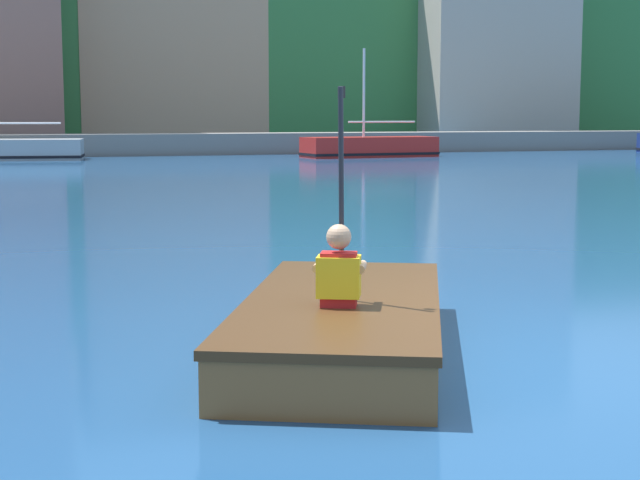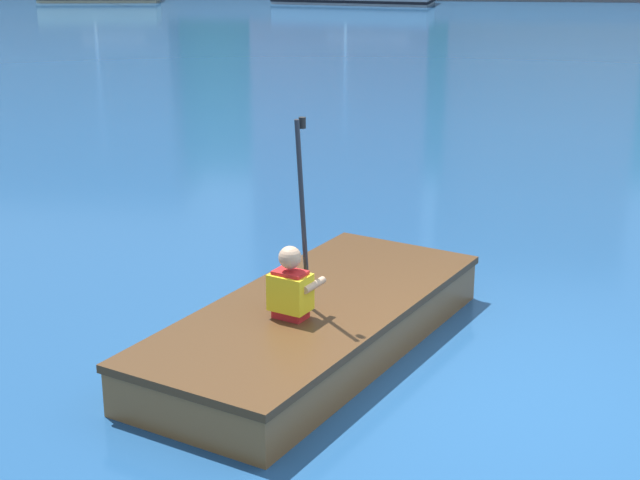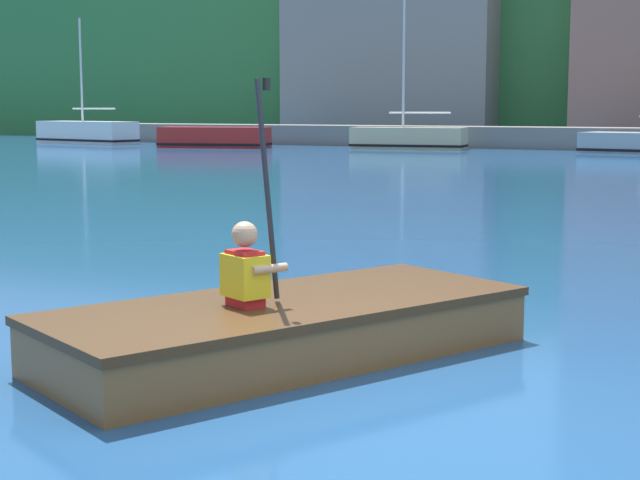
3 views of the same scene
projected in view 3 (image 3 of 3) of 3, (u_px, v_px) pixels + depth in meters
ground_plane at (442, 420)px, 5.30m from camera, size 300.00×300.00×0.00m
waterfront_warehouse_left at (415, 38)px, 54.19m from camera, size 11.74×10.59×11.07m
moored_boat_dock_west_end at (214, 138)px, 42.02m from camera, size 4.95×2.63×0.88m
moored_boat_dock_center_far at (87, 133)px, 46.74m from camera, size 5.84×2.74×5.90m
moored_boat_dock_east_end at (408, 138)px, 40.54m from camera, size 4.89×2.02×6.61m
rowboat_foreground at (293, 324)px, 6.65m from camera, size 2.65×3.61×0.39m
person_paddler at (247, 266)px, 6.37m from camera, size 0.43×0.43×1.48m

